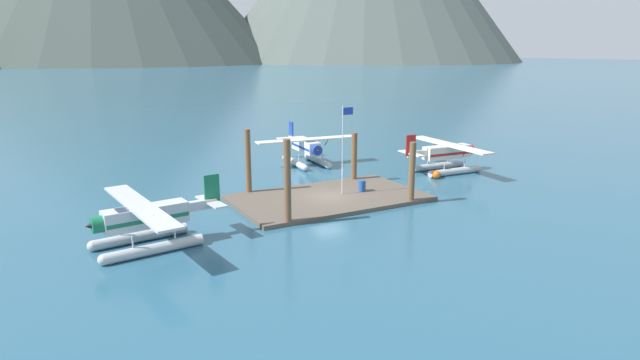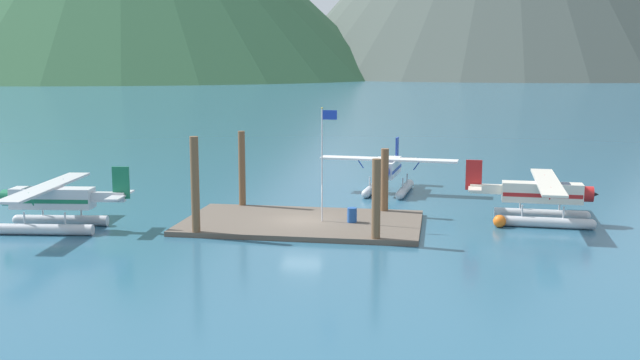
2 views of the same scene
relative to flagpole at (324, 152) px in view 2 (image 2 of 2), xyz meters
name	(u,v)px [view 2 (image 2 of 2)]	position (x,y,z in m)	size (l,w,h in m)	color
ground_plane	(302,225)	(-1.35, -0.03, -4.54)	(1200.00, 1200.00, 0.00)	#285670
dock_platform	(302,223)	(-1.35, -0.03, -4.39)	(14.45, 8.58, 0.30)	brown
piling_near_left	(195,187)	(-6.73, -4.05, -1.66)	(0.48, 0.48, 5.77)	brown
piling_near_right	(376,202)	(3.53, -3.98, -2.19)	(0.48, 0.48, 4.71)	brown
piling_far_left	(242,171)	(-6.26, 4.17, -1.88)	(0.46, 0.46, 5.32)	brown
piling_far_right	(385,182)	(3.39, 3.80, -2.36)	(0.50, 0.50, 4.37)	brown
flagpole	(324,152)	(0.00, 0.00, 0.00)	(0.95, 0.10, 6.92)	silver
fuel_drum	(352,215)	(1.73, -0.02, -3.80)	(0.62, 0.62, 0.88)	#1E4C99
mooring_buoy	(500,221)	(10.55, 1.30, -4.15)	(0.78, 0.78, 0.78)	orange
seaplane_silver_port_aft	(52,204)	(-15.69, -3.75, -2.97)	(7.95, 10.49, 3.84)	#B7BABF
seaplane_cream_stbd_fwd	(542,198)	(13.20, 2.93, -2.97)	(7.98, 10.46, 3.84)	#B7BABF
seaplane_white_bow_right	(389,172)	(3.06, 12.26, -2.97)	(10.48, 7.97, 3.84)	#B7BABF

